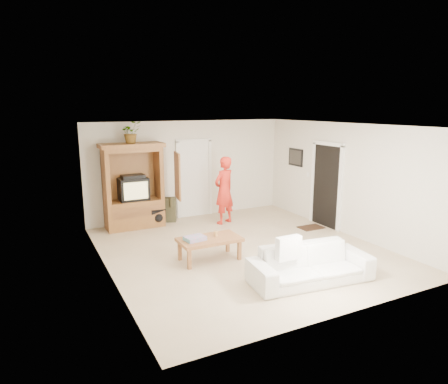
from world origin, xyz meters
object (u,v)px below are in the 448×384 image
object	(u,v)px
armoire	(134,191)
sofa	(310,264)
coffee_table	(210,241)
man	(224,190)

from	to	relation	value
armoire	sofa	bearing A→B (deg)	-67.67
armoire	coffee_table	world-z (taller)	armoire
armoire	sofa	distance (m)	4.93
armoire	coffee_table	bearing A→B (deg)	-75.73
coffee_table	sofa	bearing A→B (deg)	-55.67
man	coffee_table	xyz separation A→B (m)	(-1.41, -2.15, -0.47)
coffee_table	man	bearing A→B (deg)	57.05
man	sofa	distance (m)	3.88
man	sofa	xyz separation A→B (m)	(-0.27, -3.83, -0.56)
man	coffee_table	size ratio (longest dim) A/B	1.43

